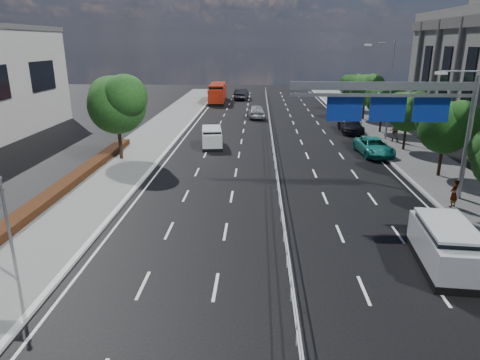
{
  "coord_description": "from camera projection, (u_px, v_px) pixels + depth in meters",
  "views": [
    {
      "loc": [
        -1.26,
        -14.19,
        8.91
      ],
      "look_at": [
        -2.12,
        5.88,
        2.4
      ],
      "focal_mm": 32.0,
      "sensor_mm": 36.0,
      "label": 1
    }
  ],
  "objects": [
    {
      "name": "far_tree_d",
      "position": [
        446.0,
        124.0,
        28.35
      ],
      "size": [
        3.85,
        3.59,
        5.34
      ],
      "color": "black",
      "rests_on": "ground"
    },
    {
      "name": "kerb_near",
      "position": [
        56.0,
        282.0,
        16.53
      ],
      "size": [
        0.25,
        140.0,
        0.15
      ],
      "primitive_type": "cube",
      "color": "silver",
      "rests_on": "ground"
    },
    {
      "name": "far_tree_e",
      "position": [
        409.0,
        109.0,
        35.52
      ],
      "size": [
        3.63,
        3.38,
        5.13
      ],
      "color": "black",
      "rests_on": "ground"
    },
    {
      "name": "far_tree_f",
      "position": [
        384.0,
        99.0,
        42.67
      ],
      "size": [
        3.52,
        3.28,
        5.02
      ],
      "color": "black",
      "rests_on": "ground"
    },
    {
      "name": "hedge_near",
      "position": [
        16.0,
        221.0,
        21.36
      ],
      "size": [
        1.0,
        36.0,
        0.44
      ],
      "primitive_type": "cube",
      "color": "black",
      "rests_on": "sidewalk_near"
    },
    {
      "name": "red_bus",
      "position": [
        218.0,
        93.0,
        65.35
      ],
      "size": [
        2.48,
        9.59,
        2.85
      ],
      "rotation": [
        0.0,
        0.0,
        0.02
      ],
      "color": "black",
      "rests_on": "ground"
    },
    {
      "name": "near_car_dark",
      "position": [
        241.0,
        94.0,
        69.27
      ],
      "size": [
        2.3,
        5.32,
        1.7
      ],
      "primitive_type": "imported",
      "rotation": [
        0.0,
        0.0,
        3.04
      ],
      "color": "black",
      "rests_on": "ground"
    },
    {
      "name": "pedestrian_a",
      "position": [
        454.0,
        194.0,
        23.57
      ],
      "size": [
        0.69,
        0.65,
        1.58
      ],
      "primitive_type": "imported",
      "rotation": [
        0.0,
        0.0,
        3.79
      ],
      "color": "gray",
      "rests_on": "sidewalk_far"
    },
    {
      "name": "streetlight_far",
      "position": [
        388.0,
        84.0,
        38.86
      ],
      "size": [
        2.78,
        2.4,
        9.0
      ],
      "color": "gray",
      "rests_on": "ground"
    },
    {
      "name": "far_tree_g",
      "position": [
        366.0,
        88.0,
        49.71
      ],
      "size": [
        3.96,
        3.69,
        5.45
      ],
      "color": "black",
      "rests_on": "ground"
    },
    {
      "name": "silver_minivan",
      "position": [
        446.0,
        246.0,
        17.53
      ],
      "size": [
        2.33,
        4.73,
        1.9
      ],
      "rotation": [
        0.0,
        0.0,
        -0.09
      ],
      "color": "black",
      "rests_on": "ground"
    },
    {
      "name": "overhead_gantry",
      "position": [
        402.0,
        104.0,
        23.74
      ],
      "size": [
        10.24,
        0.38,
        7.45
      ],
      "color": "gray",
      "rests_on": "ground"
    },
    {
      "name": "ground",
      "position": [
        289.0,
        289.0,
        16.18
      ],
      "size": [
        160.0,
        160.0,
        0.0
      ],
      "primitive_type": "plane",
      "color": "black",
      "rests_on": "ground"
    },
    {
      "name": "far_tree_h",
      "position": [
        352.0,
        85.0,
        56.95
      ],
      "size": [
        3.41,
        3.18,
        4.91
      ],
      "color": "black",
      "rests_on": "ground"
    },
    {
      "name": "median_fence",
      "position": [
        272.0,
        142.0,
        37.41
      ],
      "size": [
        0.05,
        85.0,
        1.02
      ],
      "color": "silver",
      "rests_on": "ground"
    },
    {
      "name": "near_tree_back",
      "position": [
        117.0,
        101.0,
        32.33
      ],
      "size": [
        4.84,
        4.51,
        6.69
      ],
      "color": "black",
      "rests_on": "ground"
    },
    {
      "name": "parked_car_dark",
      "position": [
        351.0,
        125.0,
        44.13
      ],
      "size": [
        2.27,
        5.29,
        1.52
      ],
      "primitive_type": "imported",
      "rotation": [
        0.0,
        0.0,
        -0.03
      ],
      "color": "black",
      "rests_on": "ground"
    },
    {
      "name": "near_car_silver",
      "position": [
        256.0,
        111.0,
        52.34
      ],
      "size": [
        2.43,
        4.92,
        1.61
      ],
      "primitive_type": "imported",
      "rotation": [
        0.0,
        0.0,
        3.26
      ],
      "color": "#A1A3A8",
      "rests_on": "ground"
    },
    {
      "name": "pedestrian_b",
      "position": [
        394.0,
        131.0,
        39.29
      ],
      "size": [
        1.12,
        1.0,
        1.93
      ],
      "primitive_type": "imported",
      "rotation": [
        0.0,
        0.0,
        2.81
      ],
      "color": "gray",
      "rests_on": "sidewalk_far"
    },
    {
      "name": "white_minivan",
      "position": [
        212.0,
        138.0,
        37.76
      ],
      "size": [
        2.21,
        4.15,
        1.72
      ],
      "rotation": [
        0.0,
        0.0,
        0.13
      ],
      "color": "black",
      "rests_on": "ground"
    },
    {
      "name": "parked_car_teal",
      "position": [
        374.0,
        147.0,
        35.1
      ],
      "size": [
        2.69,
        5.16,
        1.39
      ],
      "primitive_type": "imported",
      "rotation": [
        0.0,
        0.0,
        0.08
      ],
      "color": "#1C7E73",
      "rests_on": "ground"
    }
  ]
}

